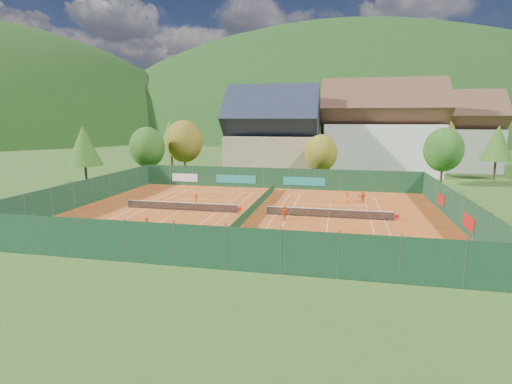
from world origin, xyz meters
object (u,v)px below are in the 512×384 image
Objects in this scene: ball_hopper at (410,257)px; player_left_far at (196,199)px; player_right_far_a at (347,197)px; hotel_block_b at (452,136)px; player_right_far_b at (363,197)px; hotel_block_a at (381,133)px; chalet at (272,138)px; player_left_near at (103,226)px; player_right_near at (285,213)px; player_left_mid at (147,225)px.

player_left_far reaches higher than ball_hopper.
ball_hopper is 21.23m from player_right_far_a.
ball_hopper is at bearing 155.69° from player_left_far.
player_right_far_b is at bearing -117.23° from hotel_block_b.
hotel_block_a is 29.07m from player_right_far_a.
hotel_block_b is 58.99m from ball_hopper.
player_left_near is (-8.20, -39.94, -5.95)m from chalet.
player_left_far is 11.91m from player_right_near.
player_right_near is (11.40, 6.73, 0.06)m from player_left_mid.
chalet is at bearing -61.27° from player_right_far_a.
hotel_block_a is 15.69× the size of player_left_mid.
hotel_block_b reaches higher than player_left_mid.
hotel_block_a reaches higher than player_left_near.
ball_hopper is 0.63× the size of player_right_far_a.
chalet is at bearing 53.50° from player_right_near.
hotel_block_b is at bearing -121.53° from player_right_far_a.
player_right_near is (-12.20, -38.08, -6.63)m from hotel_block_a.
hotel_block_a reaches higher than hotel_block_b.
player_left_near is at bearing -120.63° from hotel_block_a.
hotel_block_a reaches higher than player_left_mid.
ball_hopper is at bearing 99.01° from player_right_far_a.
hotel_block_b is at bearing 46.20° from player_left_mid.
player_left_mid is at bearing 98.90° from player_left_far.
player_right_far_b reaches higher than player_right_far_a.
player_left_far is 1.21× the size of player_right_far_a.
hotel_block_a is 14.34× the size of player_right_near.
hotel_block_b reaches higher than player_right_near.
chalet is 10.75× the size of player_right_near.
hotel_block_a reaches higher than ball_hopper.
player_left_mid is 0.98× the size of player_right_far_b.
player_right_near is at bearing 57.82° from player_right_far_a.
player_right_far_b is (14.79, -21.38, -5.92)m from chalet.
hotel_block_a is at bearing 23.78° from player_right_near.
player_right_far_b is at bearing -55.33° from chalet.
player_left_far is at bearing -131.87° from hotel_block_b.
chalet reaches higher than player_right_far_b.
ball_hopper is 0.58× the size of player_left_mid.
ball_hopper is 21.85m from player_left_mid.
player_left_mid reaches higher than player_left_near.
player_left_mid is at bearing 162.12° from player_right_near.
ball_hopper is (16.95, -42.44, -6.07)m from chalet.
player_left_near is at bearing 4.00° from player_right_far_b.
player_right_far_b is (-4.21, -27.38, -6.68)m from hotel_block_a.
player_right_near is 13.36m from player_right_far_b.
player_right_near is at bearing 18.34° from player_right_far_b.
chalet reaches higher than ball_hopper.
player_left_far is at bearing 108.91° from player_right_near.
hotel_block_b reaches higher than ball_hopper.
player_left_near is 0.90× the size of player_right_near.
player_left_mid is at bearing 170.46° from ball_hopper.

